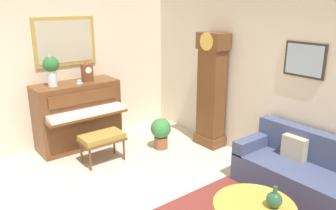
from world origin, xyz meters
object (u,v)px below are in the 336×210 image
object	(u,v)px
piano_bench	(102,139)
green_jug	(274,200)
piano	(78,115)
couch	(308,175)
coffee_table	(254,207)
teacup	(79,82)
flower_vase	(51,67)
grandfather_clock	(211,93)
mantel_clock	(87,71)
potted_plant	(161,131)

from	to	relation	value
piano_bench	green_jug	world-z (taller)	green_jug
piano	couch	xyz separation A→B (m)	(3.44, 1.69, -0.28)
coffee_table	teacup	bearing A→B (deg)	-173.90
flower_vase	grandfather_clock	bearing A→B (deg)	58.47
piano	piano_bench	xyz separation A→B (m)	(0.83, 0.02, -0.19)
mantel_clock	flower_vase	bearing A→B (deg)	-90.05
couch	potted_plant	size ratio (longest dim) A/B	3.39
teacup	potted_plant	xyz separation A→B (m)	(0.90, 1.05, -0.88)
grandfather_clock	mantel_clock	xyz separation A→B (m)	(-1.40, -1.66, 0.38)
green_jug	couch	bearing A→B (deg)	102.50
piano_bench	green_jug	distance (m)	2.92
grandfather_clock	green_jug	world-z (taller)	grandfather_clock
piano	couch	size ratio (longest dim) A/B	0.76
coffee_table	grandfather_clock	bearing A→B (deg)	145.34
coffee_table	green_jug	bearing A→B (deg)	40.14
mantel_clock	teacup	distance (m)	0.26
couch	piano_bench	bearing A→B (deg)	-147.46
piano	grandfather_clock	xyz separation A→B (m)	(1.40, 1.89, 0.37)
grandfather_clock	flower_vase	bearing A→B (deg)	-121.53
grandfather_clock	couch	distance (m)	2.15
couch	teacup	world-z (taller)	teacup
flower_vase	piano_bench	bearing A→B (deg)	26.56
flower_vase	teacup	bearing A→B (deg)	77.63
piano	potted_plant	world-z (taller)	piano
couch	teacup	xyz separation A→B (m)	(-3.35, -1.66, 0.88)
piano_bench	potted_plant	xyz separation A→B (m)	(0.16, 1.06, -0.08)
piano	potted_plant	xyz separation A→B (m)	(0.99, 1.09, -0.27)
grandfather_clock	potted_plant	size ratio (longest dim) A/B	3.62
coffee_table	teacup	distance (m)	3.57
coffee_table	mantel_clock	xyz separation A→B (m)	(-3.55, -0.17, 0.93)
piano	green_jug	distance (m)	3.74
coffee_table	flower_vase	size ratio (longest dim) A/B	1.52
piano_bench	grandfather_clock	xyz separation A→B (m)	(0.57, 1.87, 0.56)
piano_bench	teacup	size ratio (longest dim) A/B	6.03
couch	potted_plant	world-z (taller)	couch
coffee_table	flower_vase	world-z (taller)	flower_vase
grandfather_clock	green_jug	bearing A→B (deg)	-30.65
piano	coffee_table	world-z (taller)	piano
potted_plant	teacup	bearing A→B (deg)	-130.47
piano_bench	potted_plant	bearing A→B (deg)	81.38
couch	green_jug	size ratio (longest dim) A/B	7.92
grandfather_clock	potted_plant	world-z (taller)	grandfather_clock
piano_bench	mantel_clock	world-z (taller)	mantel_clock
piano_bench	potted_plant	world-z (taller)	potted_plant
mantel_clock	teacup	xyz separation A→B (m)	(0.09, -0.20, -0.15)
grandfather_clock	couch	world-z (taller)	grandfather_clock
coffee_table	potted_plant	xyz separation A→B (m)	(-2.56, 0.68, -0.09)
piano_bench	potted_plant	size ratio (longest dim) A/B	1.25
mantel_clock	grandfather_clock	bearing A→B (deg)	49.90
piano_bench	couch	xyz separation A→B (m)	(2.61, 1.67, -0.09)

